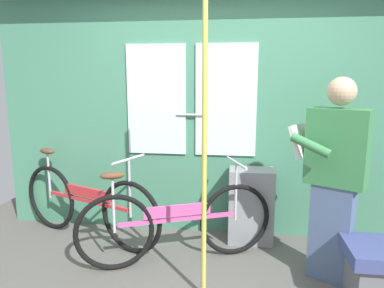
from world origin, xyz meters
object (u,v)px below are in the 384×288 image
object	(u,v)px
bicycle_near_door	(176,223)
trash_bin_by_wall	(251,206)
bicycle_leaning_behind	(87,204)
passenger_reading_newspaper	(334,177)
handrail_pole	(204,139)

from	to	relation	value
bicycle_near_door	trash_bin_by_wall	bearing A→B (deg)	15.08
bicycle_near_door	bicycle_leaning_behind	xyz separation A→B (m)	(-0.96, 0.32, 0.01)
bicycle_near_door	passenger_reading_newspaper	size ratio (longest dim) A/B	1.01
bicycle_near_door	passenger_reading_newspaper	world-z (taller)	passenger_reading_newspaper
passenger_reading_newspaper	handrail_pole	distance (m)	1.10
trash_bin_by_wall	handrail_pole	world-z (taller)	handrail_pole
passenger_reading_newspaper	trash_bin_by_wall	world-z (taller)	passenger_reading_newspaper
passenger_reading_newspaper	handrail_pole	bearing A→B (deg)	50.79
trash_bin_by_wall	handrail_pole	xyz separation A→B (m)	(-0.36, -0.98, 0.82)
passenger_reading_newspaper	handrail_pole	world-z (taller)	handrail_pole
trash_bin_by_wall	handrail_pole	bearing A→B (deg)	-110.37
bicycle_near_door	handrail_pole	bearing A→B (deg)	-81.46
bicycle_leaning_behind	bicycle_near_door	bearing A→B (deg)	3.73
passenger_reading_newspaper	trash_bin_by_wall	distance (m)	0.97
bicycle_leaning_behind	trash_bin_by_wall	distance (m)	1.62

